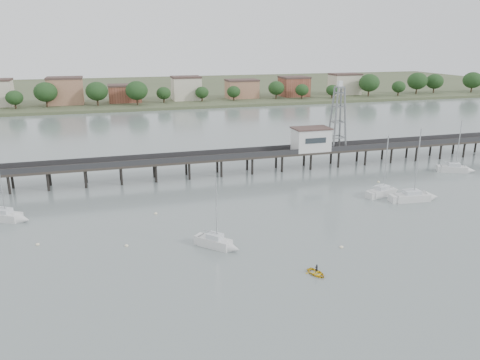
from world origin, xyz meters
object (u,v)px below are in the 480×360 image
object	(u,v)px
sailboat_c	(386,192)
sailboat_f	(220,244)
sailboat_e	(459,169)
sailboat_d	(418,197)
yellow_dinghy	(316,274)
pier	(203,159)
lattice_tower	(338,118)
sailboat_b	(10,217)

from	to	relation	value
sailboat_c	sailboat_f	size ratio (longest dim) A/B	1.11
sailboat_e	sailboat_d	world-z (taller)	sailboat_d
sailboat_c	yellow_dinghy	bearing A→B (deg)	-151.19
pier	sailboat_f	world-z (taller)	sailboat_f
sailboat_c	yellow_dinghy	distance (m)	36.29
pier	sailboat_e	world-z (taller)	sailboat_e
lattice_tower	yellow_dinghy	xyz separation A→B (m)	(-27.17, -47.55, -11.10)
sailboat_f	sailboat_d	bearing A→B (deg)	60.32
sailboat_f	yellow_dinghy	size ratio (longest dim) A/B	3.87
pier	yellow_dinghy	world-z (taller)	pier
lattice_tower	sailboat_c	bearing A→B (deg)	-92.46
pier	sailboat_c	distance (m)	38.03
sailboat_d	lattice_tower	bearing A→B (deg)	101.92
sailboat_b	sailboat_f	bearing A→B (deg)	-3.29
sailboat_c	yellow_dinghy	size ratio (longest dim) A/B	4.30
sailboat_e	yellow_dinghy	distance (m)	61.43
lattice_tower	sailboat_b	distance (m)	70.19
yellow_dinghy	sailboat_f	bearing A→B (deg)	114.82
pier	sailboat_b	size ratio (longest dim) A/B	11.84
pier	sailboat_d	size ratio (longest dim) A/B	10.58
lattice_tower	sailboat_b	xyz separation A→B (m)	(-67.30, -16.96, -10.46)
lattice_tower	sailboat_f	distance (m)	53.09
sailboat_b	sailboat_e	bearing A→B (deg)	32.17
yellow_dinghy	sailboat_d	bearing A→B (deg)	17.29
pier	lattice_tower	bearing A→B (deg)	0.00
sailboat_c	sailboat_f	world-z (taller)	sailboat_c
sailboat_b	lattice_tower	bearing A→B (deg)	43.86
pier	sailboat_f	size ratio (longest dim) A/B	13.70
lattice_tower	sailboat_b	bearing A→B (deg)	-165.86
lattice_tower	sailboat_f	bearing A→B (deg)	-135.21
sailboat_e	sailboat_b	size ratio (longest dim) A/B	0.97
sailboat_f	yellow_dinghy	xyz separation A→B (m)	(9.78, -10.87, -0.65)
lattice_tower	sailboat_f	world-z (taller)	lattice_tower
pier	sailboat_b	world-z (taller)	sailboat_b
lattice_tower	sailboat_b	size ratio (longest dim) A/B	1.22
sailboat_c	sailboat_e	bearing A→B (deg)	5.90
sailboat_d	sailboat_b	size ratio (longest dim) A/B	1.12
pier	sailboat_d	world-z (taller)	sailboat_d
lattice_tower	sailboat_c	distance (m)	24.78
yellow_dinghy	sailboat_b	bearing A→B (deg)	125.55
sailboat_f	lattice_tower	bearing A→B (deg)	91.31
pier	sailboat_c	size ratio (longest dim) A/B	12.33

